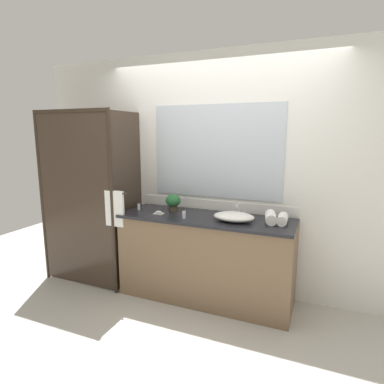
{
  "coord_description": "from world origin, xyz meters",
  "views": [
    {
      "loc": [
        1.11,
        -2.99,
        1.75
      ],
      "look_at": [
        -0.15,
        0.0,
        1.15
      ],
      "focal_mm": 30.04,
      "sensor_mm": 36.0,
      "label": 1
    }
  ],
  "objects_px": {
    "faucet": "(239,212)",
    "soap_dish": "(159,213)",
    "potted_plant": "(173,201)",
    "rolled_towel_near_edge": "(283,219)",
    "amenity_bottle_body_wash": "(139,207)",
    "amenity_bottle_conditioner": "(184,214)",
    "rolled_towel_middle": "(271,217)",
    "sink_basin": "(234,217)"
  },
  "relations": [
    {
      "from": "sink_basin",
      "to": "amenity_bottle_conditioner",
      "type": "bearing_deg",
      "value": -166.93
    },
    {
      "from": "sink_basin",
      "to": "rolled_towel_near_edge",
      "type": "relative_size",
      "value": 1.83
    },
    {
      "from": "amenity_bottle_conditioner",
      "to": "rolled_towel_middle",
      "type": "bearing_deg",
      "value": 12.68
    },
    {
      "from": "potted_plant",
      "to": "soap_dish",
      "type": "height_order",
      "value": "potted_plant"
    },
    {
      "from": "soap_dish",
      "to": "amenity_bottle_body_wash",
      "type": "height_order",
      "value": "amenity_bottle_body_wash"
    },
    {
      "from": "potted_plant",
      "to": "amenity_bottle_body_wash",
      "type": "bearing_deg",
      "value": -164.21
    },
    {
      "from": "rolled_towel_near_edge",
      "to": "rolled_towel_middle",
      "type": "bearing_deg",
      "value": -178.29
    },
    {
      "from": "amenity_bottle_body_wash",
      "to": "rolled_towel_near_edge",
      "type": "relative_size",
      "value": 0.37
    },
    {
      "from": "sink_basin",
      "to": "rolled_towel_middle",
      "type": "distance_m",
      "value": 0.35
    },
    {
      "from": "amenity_bottle_conditioner",
      "to": "rolled_towel_middle",
      "type": "relative_size",
      "value": 0.38
    },
    {
      "from": "amenity_bottle_conditioner",
      "to": "rolled_towel_middle",
      "type": "height_order",
      "value": "rolled_towel_middle"
    },
    {
      "from": "amenity_bottle_body_wash",
      "to": "rolled_towel_near_edge",
      "type": "height_order",
      "value": "rolled_towel_near_edge"
    },
    {
      "from": "sink_basin",
      "to": "faucet",
      "type": "relative_size",
      "value": 2.37
    },
    {
      "from": "sink_basin",
      "to": "faucet",
      "type": "distance_m",
      "value": 0.18
    },
    {
      "from": "amenity_bottle_conditioner",
      "to": "rolled_towel_near_edge",
      "type": "distance_m",
      "value": 0.96
    },
    {
      "from": "soap_dish",
      "to": "rolled_towel_near_edge",
      "type": "relative_size",
      "value": 0.45
    },
    {
      "from": "sink_basin",
      "to": "rolled_towel_middle",
      "type": "relative_size",
      "value": 1.6
    },
    {
      "from": "soap_dish",
      "to": "amenity_bottle_conditioner",
      "type": "distance_m",
      "value": 0.33
    },
    {
      "from": "soap_dish",
      "to": "amenity_bottle_conditioner",
      "type": "xyz_separation_m",
      "value": [
        0.32,
        -0.06,
        0.03
      ]
    },
    {
      "from": "rolled_towel_near_edge",
      "to": "faucet",
      "type": "bearing_deg",
      "value": 167.0
    },
    {
      "from": "potted_plant",
      "to": "amenity_bottle_conditioner",
      "type": "distance_m",
      "value": 0.35
    },
    {
      "from": "amenity_bottle_body_wash",
      "to": "potted_plant",
      "type": "bearing_deg",
      "value": 15.79
    },
    {
      "from": "faucet",
      "to": "amenity_bottle_conditioner",
      "type": "distance_m",
      "value": 0.57
    },
    {
      "from": "sink_basin",
      "to": "amenity_bottle_conditioner",
      "type": "height_order",
      "value": "amenity_bottle_conditioner"
    },
    {
      "from": "soap_dish",
      "to": "faucet",
      "type": "bearing_deg",
      "value": 16.23
    },
    {
      "from": "rolled_towel_middle",
      "to": "potted_plant",
      "type": "bearing_deg",
      "value": 176.94
    },
    {
      "from": "sink_basin",
      "to": "soap_dish",
      "type": "xyz_separation_m",
      "value": [
        -0.81,
        -0.05,
        -0.03
      ]
    },
    {
      "from": "potted_plant",
      "to": "amenity_bottle_body_wash",
      "type": "height_order",
      "value": "potted_plant"
    },
    {
      "from": "soap_dish",
      "to": "rolled_towel_middle",
      "type": "relative_size",
      "value": 0.4
    },
    {
      "from": "faucet",
      "to": "rolled_towel_middle",
      "type": "height_order",
      "value": "faucet"
    },
    {
      "from": "faucet",
      "to": "soap_dish",
      "type": "relative_size",
      "value": 1.7
    },
    {
      "from": "amenity_bottle_body_wash",
      "to": "rolled_towel_near_edge",
      "type": "xyz_separation_m",
      "value": [
        1.56,
        0.05,
        0.01
      ]
    },
    {
      "from": "rolled_towel_near_edge",
      "to": "rolled_towel_middle",
      "type": "height_order",
      "value": "rolled_towel_middle"
    },
    {
      "from": "amenity_bottle_body_wash",
      "to": "soap_dish",
      "type": "bearing_deg",
      "value": -14.58
    },
    {
      "from": "sink_basin",
      "to": "potted_plant",
      "type": "relative_size",
      "value": 2.13
    },
    {
      "from": "soap_dish",
      "to": "amenity_bottle_conditioner",
      "type": "height_order",
      "value": "amenity_bottle_conditioner"
    },
    {
      "from": "soap_dish",
      "to": "amenity_bottle_body_wash",
      "type": "relative_size",
      "value": 1.21
    },
    {
      "from": "sink_basin",
      "to": "amenity_bottle_body_wash",
      "type": "height_order",
      "value": "sink_basin"
    },
    {
      "from": "sink_basin",
      "to": "rolled_towel_middle",
      "type": "bearing_deg",
      "value": 12.14
    },
    {
      "from": "sink_basin",
      "to": "amenity_bottle_body_wash",
      "type": "xyz_separation_m",
      "value": [
        -1.1,
        0.02,
        -0.0
      ]
    },
    {
      "from": "rolled_towel_near_edge",
      "to": "amenity_bottle_body_wash",
      "type": "bearing_deg",
      "value": -178.05
    },
    {
      "from": "potted_plant",
      "to": "faucet",
      "type": "bearing_deg",
      "value": 4.01
    }
  ]
}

